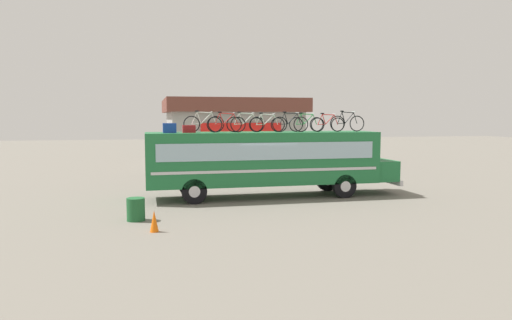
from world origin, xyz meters
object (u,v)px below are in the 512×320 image
Objects in this scene: rooftop_bicycle_2 at (226,124)px; rooftop_bicycle_8 at (347,123)px; bus at (268,159)px; traffic_cone at (154,221)px; rooftop_bicycle_4 at (267,124)px; rooftop_bicycle_3 at (246,124)px; rooftop_bicycle_7 at (328,124)px; luggage_bag_2 at (189,129)px; rooftop_bicycle_5 at (290,123)px; rooftop_bicycle_6 at (306,124)px; trash_bin at (136,209)px; rooftop_bicycle_1 at (204,123)px; luggage_bag_1 at (170,128)px.

rooftop_bicycle_2 is 1.01× the size of rooftop_bicycle_8.
traffic_cone is (-5.18, -5.69, -1.41)m from bus.
rooftop_bicycle_3 is at bearing 174.23° from rooftop_bicycle_4.
rooftop_bicycle_4 is 1.02× the size of rooftop_bicycle_7.
traffic_cone is at bearing -132.30° from bus.
rooftop_bicycle_3 is at bearing 173.32° from bus.
luggage_bag_2 is at bearing -177.67° from rooftop_bicycle_4.
rooftop_bicycle_8 reaches higher than rooftop_bicycle_5.
trash_bin is at bearing -152.47° from rooftop_bicycle_6.
rooftop_bicycle_6 reaches higher than rooftop_bicycle_7.
rooftop_bicycle_4 is (2.86, -0.08, -0.03)m from rooftop_bicycle_1.
trash_bin is (-2.90, -3.95, -2.97)m from rooftop_bicycle_1.
rooftop_bicycle_7 is 9.83m from trash_bin.
bus is at bearing 4.89° from rooftop_bicycle_2.
rooftop_bicycle_1 is at bearing 178.12° from bus.
traffic_cone is (-2.29, -5.79, -3.03)m from rooftop_bicycle_1.
rooftop_bicycle_4 is at bearing 33.96° from trash_bin.
trash_bin is (-7.68, -4.00, -2.94)m from rooftop_bicycle_6.
rooftop_bicycle_5 is at bearing -5.54° from rooftop_bicycle_1.
traffic_cone is (-1.62, -5.57, -2.79)m from luggage_bag_2.
bus is at bearing 47.70° from traffic_cone.
rooftop_bicycle_3 is at bearing 54.25° from traffic_cone.
rooftop_bicycle_1 reaches higher than bus.
luggage_bag_2 is 2.59m from rooftop_bicycle_3.
bus is at bearing -6.68° from rooftop_bicycle_3.
luggage_bag_2 is at bearing 178.03° from rooftop_bicycle_5.
traffic_cone is (-0.78, -5.47, -2.83)m from luggage_bag_1.
rooftop_bicycle_4 is 0.99× the size of rooftop_bicycle_5.
rooftop_bicycle_1 reaches higher than rooftop_bicycle_2.
bus is 3.31m from rooftop_bicycle_1.
luggage_bag_2 is 3.54m from rooftop_bicycle_4.
rooftop_bicycle_3 is 1.05× the size of rooftop_bicycle_4.
rooftop_bicycle_3 is 1.02× the size of rooftop_bicycle_8.
rooftop_bicycle_6 is at bearing 4.65° from rooftop_bicycle_2.
rooftop_bicycle_1 is at bearing -179.39° from rooftop_bicycle_6.
traffic_cone is at bearing -120.45° from rooftop_bicycle_2.
rooftop_bicycle_6 is at bearing 174.61° from rooftop_bicycle_8.
rooftop_bicycle_6 is (3.83, 0.31, -0.01)m from rooftop_bicycle_2.
luggage_bag_2 is 4.56m from rooftop_bicycle_5.
rooftop_bicycle_6 is (5.46, 0.27, 0.21)m from luggage_bag_2.
rooftop_bicycle_4 is at bearing -1.52° from rooftop_bicycle_1.
bus is at bearing 2.00° from luggage_bag_2.
rooftop_bicycle_7 is (7.24, 0.08, 0.16)m from luggage_bag_1.
rooftop_bicycle_7 is at bearing -2.48° from rooftop_bicycle_1.
rooftop_bicycle_3 is 6.89m from trash_bin.
rooftop_bicycle_2 is (1.63, -0.04, 0.22)m from luggage_bag_2.
traffic_cone is (-5.15, -5.71, -3.00)m from rooftop_bicycle_4.
traffic_cone is at bearing -106.19° from luggage_bag_2.
luggage_bag_2 is at bearing -161.98° from rooftop_bicycle_1.
luggage_bag_2 is 0.32× the size of rooftop_bicycle_4.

